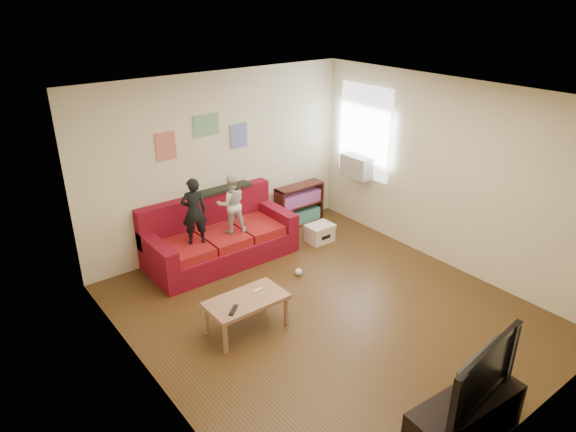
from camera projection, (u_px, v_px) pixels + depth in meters
room_shell at (330, 215)px, 5.98m from camera, size 4.52×5.02×2.72m
sofa at (218, 238)px, 7.71m from camera, size 2.21×1.01×0.97m
child_a at (194, 211)px, 7.07m from camera, size 0.41×0.33×0.97m
child_b at (231, 204)px, 7.43m from camera, size 0.51×0.45×0.88m
coffee_table at (246, 303)px, 6.05m from camera, size 0.95×0.52×0.43m
remote at (233, 310)px, 5.79m from camera, size 0.19×0.17×0.02m
game_controller at (258, 290)px, 6.17m from camera, size 0.14×0.04×0.03m
bookshelf at (299, 207)px, 8.84m from camera, size 0.89×0.27×0.71m
window at (364, 132)px, 8.29m from camera, size 0.04×1.08×1.48m
ac_unit at (357, 166)px, 8.45m from camera, size 0.28×0.55×0.35m
artwork_left at (166, 146)px, 7.14m from camera, size 0.30×0.01×0.40m
artwork_center at (206, 125)px, 7.42m from camera, size 0.42×0.01×0.32m
artwork_right at (239, 136)px, 7.83m from camera, size 0.30×0.01×0.38m
file_box at (320, 233)px, 8.28m from camera, size 0.42×0.32×0.29m
tv_stand at (464, 418)px, 4.62m from camera, size 1.22×0.47×0.45m
television at (473, 371)px, 4.40m from camera, size 1.11×0.27×0.63m
tissue at (299, 272)px, 7.33m from camera, size 0.14×0.14×0.11m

